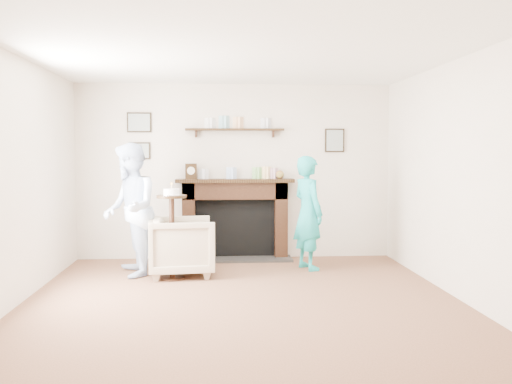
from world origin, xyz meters
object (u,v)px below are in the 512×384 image
(armchair, at_px, (182,275))
(woman, at_px, (308,269))
(man, at_px, (131,276))
(pedestal_table, at_px, (172,220))

(armchair, xyz_separation_m, woman, (1.63, 0.27, 0.00))
(armchair, relative_size, man, 0.48)
(pedestal_table, bearing_deg, woman, 15.50)
(woman, distance_m, pedestal_table, 1.93)
(armchair, bearing_deg, pedestal_table, 148.75)
(armchair, distance_m, woman, 1.65)
(man, height_order, woman, man)
(armchair, distance_m, man, 0.63)
(pedestal_table, bearing_deg, man, 157.37)
(man, bearing_deg, armchair, 75.50)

